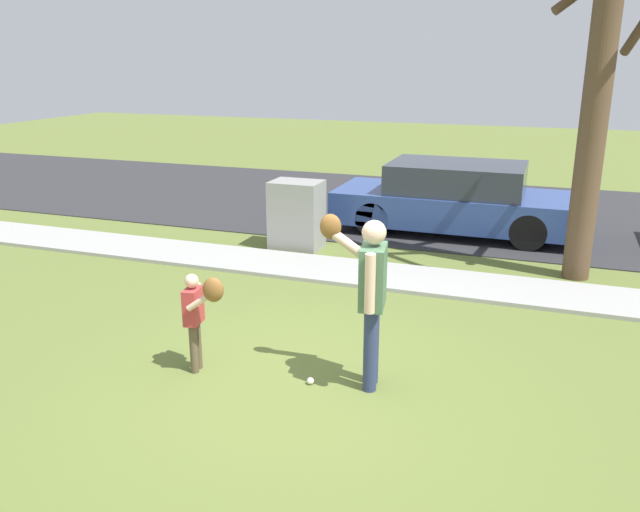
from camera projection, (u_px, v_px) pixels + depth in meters
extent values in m
plane|color=olive|center=(387.00, 280.00, 9.85)|extent=(48.00, 48.00, 0.00)
cube|color=#A3A39E|center=(388.00, 276.00, 9.93)|extent=(36.00, 1.20, 0.06)
cube|color=#2D2D30|center=(443.00, 209.00, 14.43)|extent=(36.00, 6.80, 0.02)
cylinder|color=navy|center=(370.00, 350.00, 6.49)|extent=(0.14, 0.14, 0.88)
cylinder|color=navy|center=(372.00, 343.00, 6.65)|extent=(0.14, 0.14, 0.88)
cube|color=#4C7251|center=(373.00, 277.00, 6.35)|extent=(0.30, 0.45, 0.62)
sphere|color=beige|center=(374.00, 232.00, 6.21)|extent=(0.24, 0.24, 0.24)
cylinder|color=beige|center=(370.00, 284.00, 6.09)|extent=(0.10, 0.10, 0.59)
cylinder|color=beige|center=(350.00, 246.00, 6.57)|extent=(0.55, 0.19, 0.42)
ellipsoid|color=brown|center=(331.00, 226.00, 6.55)|extent=(0.24, 0.17, 0.26)
cylinder|color=brown|center=(197.00, 345.00, 7.00)|extent=(0.09, 0.09, 0.55)
cylinder|color=brown|center=(194.00, 349.00, 6.90)|extent=(0.09, 0.09, 0.55)
cube|color=#B73838|center=(193.00, 306.00, 6.81)|extent=(0.19, 0.28, 0.39)
sphere|color=beige|center=(192.00, 281.00, 6.73)|extent=(0.15, 0.15, 0.15)
cylinder|color=beige|center=(199.00, 299.00, 6.96)|extent=(0.06, 0.06, 0.37)
cylinder|color=beige|center=(202.00, 300.00, 6.59)|extent=(0.34, 0.12, 0.26)
ellipsoid|color=brown|center=(213.00, 290.00, 6.53)|extent=(0.24, 0.17, 0.26)
sphere|color=white|center=(310.00, 381.00, 6.72)|extent=(0.07, 0.07, 0.07)
cube|color=gray|center=(297.00, 215.00, 11.32)|extent=(0.87, 0.64, 1.20)
cylinder|color=brown|center=(599.00, 82.00, 9.13)|extent=(0.40, 0.40, 5.81)
cube|color=#2D478C|center=(455.00, 208.00, 12.35)|extent=(4.50, 1.80, 0.60)
cube|color=#2D333D|center=(457.00, 178.00, 12.18)|extent=(2.48, 1.66, 0.55)
cylinder|color=black|center=(373.00, 219.00, 12.14)|extent=(0.64, 0.22, 0.64)
cylinder|color=black|center=(393.00, 202.00, 13.56)|extent=(0.64, 0.22, 0.64)
cylinder|color=black|center=(528.00, 232.00, 11.23)|extent=(0.64, 0.22, 0.64)
cylinder|color=black|center=(532.00, 212.00, 12.65)|extent=(0.64, 0.22, 0.64)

